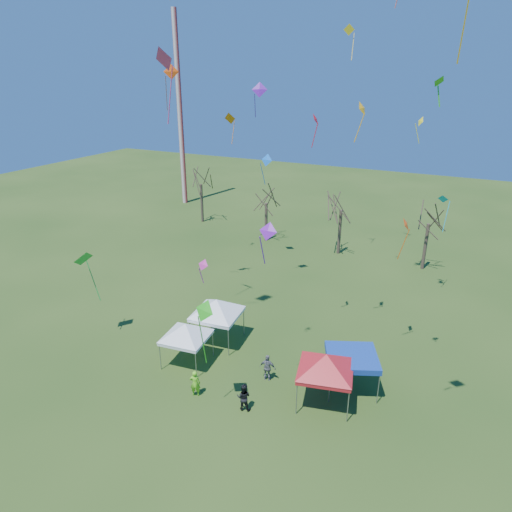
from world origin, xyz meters
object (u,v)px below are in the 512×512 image
Objects in this scene: tent_red at (326,358)px; person_dark at (244,397)px; tree_2 at (342,194)px; radio_mast at (180,112)px; person_grey at (268,368)px; tree_0 at (200,170)px; tree_1 at (266,190)px; person_green at (195,383)px; tree_3 at (431,207)px; tent_white_west at (186,326)px; tent_blue at (352,358)px; tent_white_mid at (217,302)px.

tent_red is 5.06m from person_dark.
tent_red is at bearing -75.37° from tree_2.
person_grey is (27.86, -31.93, -11.64)m from radio_mast.
tree_1 is at bearing -15.18° from tree_0.
radio_mast is 15.08× the size of person_green.
tree_0 reaches higher than tree_1.
radio_mast is 43.95m from person_grey.
radio_mast is 3.16× the size of tree_3.
tent_white_west is 2.25× the size of person_green.
tent_blue reaches higher than person_green.
tent_red is (24.41, -25.72, -3.52)m from tree_0.
radio_mast is 38.55m from tent_white_mid.
tree_0 reaches higher than tent_white_west.
tree_3 is at bearing -132.52° from person_green.
person_green is (24.71, -35.08, -11.67)m from radio_mast.
tent_red is at bearing -18.09° from tent_white_mid.
tent_blue reaches higher than person_grey.
tree_0 is at bearing -58.27° from person_grey.
tent_red is at bearing 166.25° from person_grey.
radio_mast is 46.12m from person_dark.
tree_3 is 23.42m from person_grey.
tent_white_west is at bearing -0.62° from person_grey.
person_green reaches higher than person_dark.
tent_red is (9.09, 0.25, 0.29)m from tent_white_west.
tent_red is at bearing 1.58° from tent_white_west.
tree_3 is at bearing -16.31° from radio_mast.
tree_2 reaches higher than person_dark.
tree_2 is at bearing -114.24° from person_green.
tree_1 is 25.44m from person_grey.
radio_mast reaches higher than tree_0.
radio_mast is 6.56× the size of tent_blue.
tree_1 reaches higher than tent_red.
tent_white_west is at bearing -77.29° from tree_1.
tree_3 is at bearing 60.39° from tent_white_mid.
tent_white_west reaches higher than person_green.
tent_white_mid is 7.59m from person_dark.
tree_0 is 35.47m from person_dark.
radio_mast is 40.79m from tent_white_west.
tent_red is at bearing -96.29° from tree_3.
tree_1 is at bearing -72.35° from person_grey.
tent_blue is at bearing -150.69° from person_dark.
tree_2 is at bearing -98.85° from person_dark.
tree_1 is 4.38× the size of person_grey.
person_dark is at bearing 160.99° from person_green.
tree_0 is 2.00× the size of tent_white_mid.
tent_red is 2.45× the size of person_green.
tree_1 reaches higher than tent_blue.
tree_3 reaches higher than person_grey.
tent_blue is (0.99, 1.88, -0.86)m from tent_red.
tree_0 is 35.64m from tent_red.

